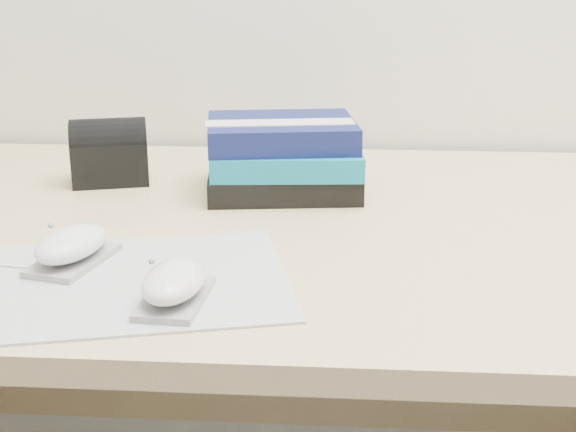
# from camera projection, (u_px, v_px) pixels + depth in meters

# --- Properties ---
(desk) EXTENTS (1.60, 0.80, 0.73)m
(desk) POSITION_uv_depth(u_px,v_px,m) (330.00, 354.00, 1.20)
(desk) COLOR tan
(desk) RESTS_ON ground
(mousepad) EXTENTS (0.39, 0.34, 0.00)m
(mousepad) POSITION_uv_depth(u_px,v_px,m) (129.00, 281.00, 0.86)
(mousepad) COLOR #92929A
(mousepad) RESTS_ON desk
(mouse_rear) EXTENTS (0.09, 0.13, 0.05)m
(mouse_rear) POSITION_uv_depth(u_px,v_px,m) (72.00, 246.00, 0.90)
(mouse_rear) COLOR #939395
(mouse_rear) RESTS_ON mousepad
(mouse_front) EXTENTS (0.07, 0.11, 0.05)m
(mouse_front) POSITION_uv_depth(u_px,v_px,m) (174.00, 283.00, 0.80)
(mouse_front) COLOR gray
(mouse_front) RESTS_ON mousepad
(book_stack) EXTENTS (0.24, 0.20, 0.11)m
(book_stack) POSITION_uv_depth(u_px,v_px,m) (283.00, 157.00, 1.18)
(book_stack) COLOR black
(book_stack) RESTS_ON desk
(pouch) EXTENTS (0.13, 0.11, 0.10)m
(pouch) POSITION_uv_depth(u_px,v_px,m) (109.00, 152.00, 1.22)
(pouch) COLOR black
(pouch) RESTS_ON desk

